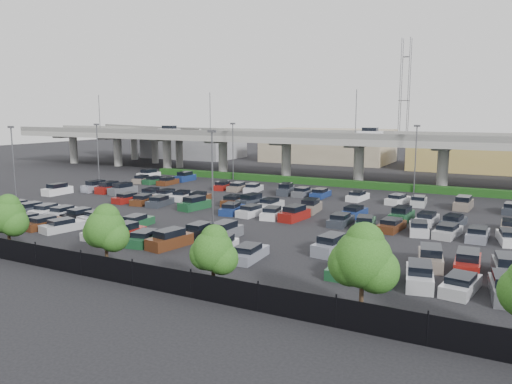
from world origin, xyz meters
TOP-DOWN VIEW (x-y plane):
  - ground at (0.00, 0.00)m, footprint 280.00×280.00m
  - overpass at (-0.21, 32.01)m, footprint 150.00×13.00m
  - on_ramp at (-52.10, 43.05)m, footprint 50.93×30.13m
  - hedge at (0.00, 25.00)m, footprint 66.00×1.60m
  - fence at (-0.05, -28.00)m, footprint 70.00×0.10m
  - tree_row at (0.70, -26.53)m, footprint 65.07×3.66m
  - parked_cars at (-0.88, -4.01)m, footprint 63.03×41.66m
  - light_poles at (-4.13, 2.00)m, footprint 66.90×48.38m
  - distant_buildings at (12.38, 61.81)m, footprint 138.00×24.00m
  - comm_tower at (4.00, 74.00)m, footprint 2.40×2.40m

SIDE VIEW (x-z plane):
  - ground at x=0.00m, z-range 0.00..0.00m
  - hedge at x=0.00m, z-range 0.00..1.10m
  - parked_cars at x=-0.88m, z-range -0.22..1.45m
  - fence at x=-0.05m, z-range -0.10..1.90m
  - tree_row at x=0.70m, z-range 0.55..6.49m
  - distant_buildings at x=12.38m, z-range -0.76..8.24m
  - light_poles at x=-4.13m, z-range 1.09..11.39m
  - on_ramp at x=-52.10m, z-range 2.46..11.26m
  - overpass at x=-0.21m, z-range -0.93..14.87m
  - comm_tower at x=4.00m, z-range 0.61..30.61m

